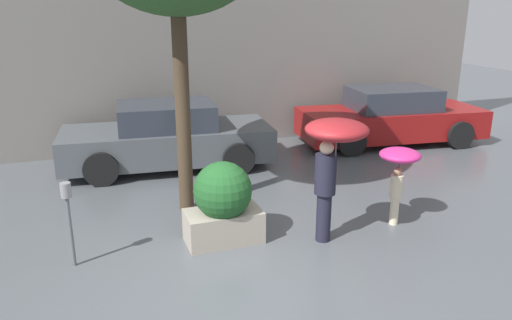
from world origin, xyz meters
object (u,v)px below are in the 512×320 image
at_px(person_adult, 333,148).
at_px(parking_meter, 68,207).
at_px(parked_car_far, 391,118).
at_px(planter_box, 223,203).
at_px(parked_car_near, 168,138).
at_px(person_child, 399,164).

bearing_deg(person_adult, parking_meter, -136.90).
bearing_deg(parking_meter, parked_car_far, 26.98).
height_order(planter_box, parked_car_far, parked_car_far).
bearing_deg(person_adult, parked_car_far, 99.20).
height_order(planter_box, parked_car_near, parked_car_near).
xyz_separation_m(person_adult, parked_car_far, (4.08, 4.46, -0.82)).
relative_size(person_child, parking_meter, 1.04).
distance_m(parked_car_far, parking_meter, 8.64).
height_order(planter_box, parking_meter, planter_box).
relative_size(person_child, parked_car_far, 0.26).
relative_size(parked_car_near, parked_car_far, 0.96).
height_order(parked_car_near, parking_meter, parked_car_near).
height_order(person_child, parking_meter, person_child).
bearing_deg(parked_car_near, parked_car_far, -84.02).
distance_m(person_child, parked_car_far, 5.04).
bearing_deg(parked_car_far, parking_meter, 123.78).
height_order(planter_box, person_child, person_child).
height_order(person_child, parked_car_near, parked_car_near).
height_order(person_adult, parked_car_far, person_adult).
bearing_deg(parking_meter, person_adult, -8.52).
bearing_deg(parked_car_far, person_child, 153.71).
bearing_deg(parking_meter, parked_car_near, 62.63).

